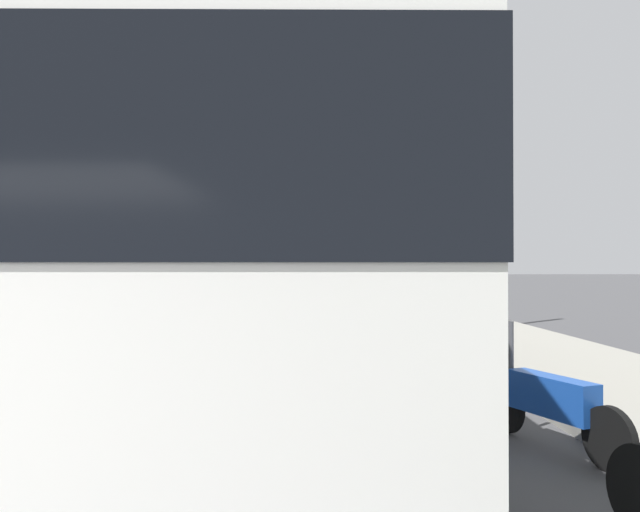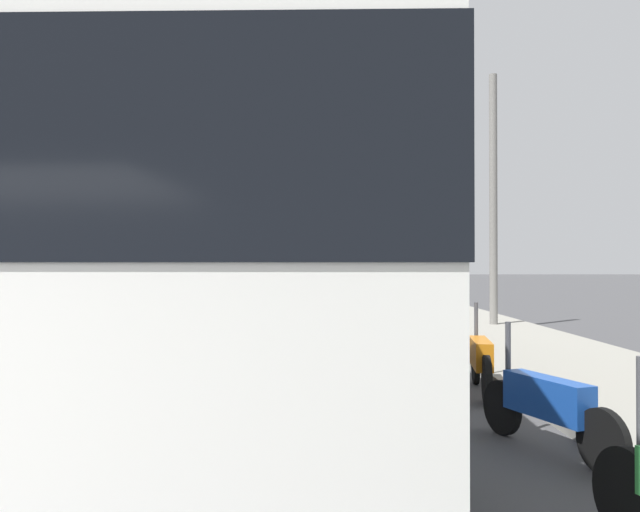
# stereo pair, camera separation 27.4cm
# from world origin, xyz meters

# --- Properties ---
(sidewalk_curb) EXTENTS (110.00, 3.60, 0.14)m
(sidewalk_curb) POSITION_xyz_m (10.00, -7.06, 0.07)
(sidewalk_curb) COLOR gray
(sidewalk_curb) RESTS_ON ground
(lane_divider_line) EXTENTS (110.00, 0.16, 0.01)m
(lane_divider_line) POSITION_xyz_m (10.00, 0.00, 0.00)
(lane_divider_line) COLOR silver
(lane_divider_line) RESTS_ON ground
(coach_bus) EXTENTS (12.41, 3.02, 3.56)m
(coach_bus) POSITION_xyz_m (8.48, -2.10, 2.02)
(coach_bus) COLOR silver
(coach_bus) RESTS_ON ground
(motorcycle_by_tree) EXTENTS (1.97, 0.78, 1.25)m
(motorcycle_by_tree) POSITION_xyz_m (5.87, -4.81, 0.47)
(motorcycle_by_tree) COLOR black
(motorcycle_by_tree) RESTS_ON ground
(motorcycle_nearest_curb) EXTENTS (2.14, 0.40, 1.28)m
(motorcycle_nearest_curb) POSITION_xyz_m (8.85, -4.92, 0.49)
(motorcycle_nearest_curb) COLOR black
(motorcycle_nearest_curb) RESTS_ON ground
(car_side_street) EXTENTS (4.35, 1.97, 1.57)m
(car_side_street) POSITION_xyz_m (32.11, 2.67, 0.74)
(car_side_street) COLOR silver
(car_side_street) RESTS_ON ground
(car_far_distant) EXTENTS (4.05, 1.96, 1.38)m
(car_far_distant) POSITION_xyz_m (50.28, 2.32, 0.65)
(car_far_distant) COLOR red
(car_far_distant) RESTS_ON ground
(utility_pole) EXTENTS (0.23, 0.23, 7.31)m
(utility_pole) POSITION_xyz_m (18.06, -7.65, 3.65)
(utility_pole) COLOR slate
(utility_pole) RESTS_ON ground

